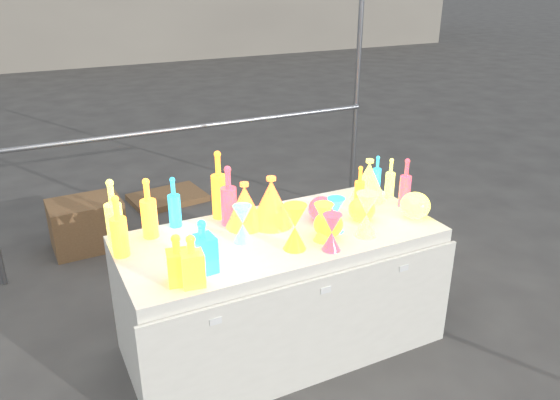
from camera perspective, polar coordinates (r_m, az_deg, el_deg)
name	(u,v)px	position (r m, az deg, el deg)	size (l,w,h in m)	color
ground	(280,342)	(3.47, 0.00, -14.57)	(80.00, 80.00, 0.00)	#5A5753
display_table	(281,290)	(3.25, 0.07, -9.44)	(1.84, 0.83, 0.75)	white
cardboard_box_closed	(87,224)	(4.71, -19.52, -2.40)	(0.56, 0.41, 0.41)	brown
cardboard_box_flat	(168,198)	(5.51, -11.66, 0.24)	(0.69, 0.50, 0.06)	brown
bottle_0	(118,226)	(2.89, -16.52, -2.62)	(0.09, 0.09, 0.33)	red
bottle_1	(174,202)	(3.15, -11.01, -0.20)	(0.07, 0.07, 0.30)	#1B8C19
bottle_2	(219,185)	(3.20, -6.42, 1.60)	(0.09, 0.09, 0.41)	yellow
bottle_3	(229,195)	(3.12, -5.40, 0.49)	(0.09, 0.09, 0.36)	#1B1E9E
bottle_4	(114,213)	(2.98, -17.00, -1.35)	(0.09, 0.09, 0.38)	teal
bottle_6	(148,208)	(3.05, -13.58, -0.81)	(0.09, 0.09, 0.34)	red
decanter_0	(192,260)	(2.56, -9.19, -6.22)	(0.10, 0.10, 0.26)	red
decanter_1	(177,259)	(2.59, -10.69, -6.09)	(0.10, 0.10, 0.25)	yellow
decanter_2	(203,246)	(2.66, -8.07, -4.78)	(0.11, 0.11, 0.28)	#1B8C19
hourglass_0	(295,227)	(2.85, 1.57, -2.85)	(0.13, 0.13, 0.25)	yellow
hourglass_1	(332,232)	(2.86, 5.43, -3.37)	(0.10, 0.10, 0.20)	#1B1E9E
hourglass_2	(367,214)	(3.03, 9.03, -1.50)	(0.13, 0.13, 0.25)	teal
hourglass_3	(243,224)	(2.94, -3.92, -2.49)	(0.11, 0.11, 0.21)	#CF298A
hourglass_4	(323,222)	(2.96, 4.55, -2.33)	(0.11, 0.11, 0.21)	red
hourglass_5	(336,215)	(3.06, 5.82, -1.57)	(0.10, 0.10, 0.20)	#1B8C19
globe_0	(362,211)	(3.23, 8.54, -1.10)	(0.16, 0.16, 0.13)	red
globe_1	(415,207)	(3.32, 13.94, -0.70)	(0.18, 0.18, 0.14)	teal
globe_2	(328,226)	(3.01, 5.06, -2.72)	(0.16, 0.16, 0.13)	yellow
globe_3	(322,210)	(3.20, 4.42, -1.09)	(0.16, 0.16, 0.13)	#1B1E9E
lampshade_0	(271,201)	(3.11, -0.91, -0.10)	(0.25, 0.25, 0.29)	#FFF135
lampshade_1	(245,205)	(3.10, -3.70, -0.49)	(0.23, 0.23, 0.27)	#FFF135
lampshade_3	(369,180)	(3.51, 9.25, 2.12)	(0.23, 0.23, 0.27)	teal
bottle_8	(377,173)	(3.66, 10.10, 2.75)	(0.05, 0.05, 0.25)	#1B8C19
bottle_9	(360,187)	(3.36, 8.32, 1.30)	(0.06, 0.06, 0.28)	yellow
bottle_10	(405,183)	(3.44, 12.98, 1.77)	(0.07, 0.07, 0.31)	#1B1E9E
bottle_11	(390,178)	(3.56, 11.45, 2.24)	(0.06, 0.06, 0.27)	teal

